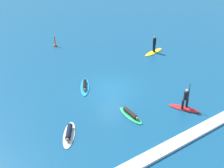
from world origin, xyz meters
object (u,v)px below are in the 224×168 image
object	(u,v)px
surfer_on_white_board	(69,133)
marker_buoy	(55,44)
surfer_on_red_board	(185,104)
surfer_on_blue_board	(85,86)
surfer_on_green_board	(131,114)
surfer_on_yellow_board	(154,48)

from	to	relation	value
surfer_on_white_board	marker_buoy	distance (m)	16.21
surfer_on_red_board	surfer_on_blue_board	size ratio (longest dim) A/B	0.81
surfer_on_green_board	surfer_on_yellow_board	world-z (taller)	surfer_on_yellow_board
surfer_on_white_board	marker_buoy	size ratio (longest dim) A/B	2.03
surfer_on_red_board	surfer_on_white_board	bearing A→B (deg)	-133.89
surfer_on_white_board	surfer_on_green_board	world-z (taller)	surfer_on_white_board
surfer_on_white_board	surfer_on_yellow_board	world-z (taller)	surfer_on_yellow_board
surfer_on_white_board	surfer_on_yellow_board	size ratio (longest dim) A/B	0.89
surfer_on_blue_board	marker_buoy	world-z (taller)	marker_buoy
surfer_on_white_board	surfer_on_blue_board	xyz separation A→B (m)	(4.07, 5.00, -0.03)
surfer_on_white_board	surfer_on_green_board	bearing A→B (deg)	116.08
surfer_on_white_board	marker_buoy	bearing A→B (deg)	-167.54
surfer_on_white_board	surfer_on_blue_board	world-z (taller)	surfer_on_white_board
surfer_on_yellow_board	surfer_on_blue_board	bearing A→B (deg)	0.05
surfer_on_white_board	surfer_on_red_board	bearing A→B (deg)	109.38
surfer_on_yellow_board	surfer_on_blue_board	xyz separation A→B (m)	(-10.13, -2.34, -0.38)
surfer_on_red_board	surfer_on_blue_board	bearing A→B (deg)	-176.13
surfer_on_white_board	surfer_on_yellow_board	distance (m)	15.99
surfer_on_yellow_board	surfer_on_blue_board	size ratio (longest dim) A/B	1.03
surfer_on_white_board	surfer_on_blue_board	bearing A→B (deg)	174.47
surfer_on_yellow_board	surfer_on_red_board	bearing A→B (deg)	48.01
surfer_on_green_board	surfer_on_red_board	size ratio (longest dim) A/B	1.06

